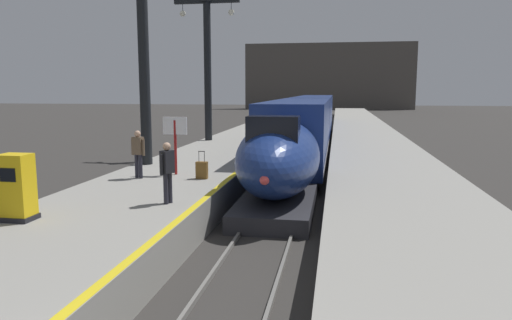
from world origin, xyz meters
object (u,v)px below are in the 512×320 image
at_px(station_column_mid, 143,29).
at_px(station_column_far, 207,55).
at_px(highspeed_train_main, 307,124).
at_px(rolling_suitcase, 202,170).
at_px(departure_info_board, 175,134).
at_px(passenger_near_edge, 138,150).
at_px(passenger_mid_platform, 167,168).
at_px(ticket_machine_yellow, 17,190).

relative_size(station_column_mid, station_column_far, 1.07).
bearing_deg(highspeed_train_main, station_column_far, -155.51).
relative_size(rolling_suitcase, departure_info_board, 0.46).
xyz_separation_m(passenger_near_edge, departure_info_board, (1.04, 0.97, 0.52)).
height_order(passenger_mid_platform, ticket_machine_yellow, passenger_mid_platform).
bearing_deg(passenger_near_edge, rolling_suitcase, 7.16).
bearing_deg(ticket_machine_yellow, station_column_mid, 92.27).
relative_size(highspeed_train_main, ticket_machine_yellow, 23.91).
height_order(station_column_far, rolling_suitcase, station_column_far).
distance_m(station_column_far, ticket_machine_yellow, 19.19).
bearing_deg(ticket_machine_yellow, passenger_mid_platform, 37.10).
height_order(passenger_mid_platform, departure_info_board, departure_info_board).
bearing_deg(highspeed_train_main, passenger_near_edge, -107.49).
bearing_deg(ticket_machine_yellow, rolling_suitcase, 64.54).
bearing_deg(station_column_far, highspeed_train_main, 24.49).
bearing_deg(ticket_machine_yellow, departure_info_board, 76.04).
height_order(highspeed_train_main, passenger_mid_platform, highspeed_train_main).
distance_m(passenger_mid_platform, departure_info_board, 4.64).
distance_m(highspeed_train_main, rolling_suitcase, 15.62).
height_order(station_column_far, passenger_near_edge, station_column_far).
height_order(highspeed_train_main, passenger_near_edge, highspeed_train_main).
bearing_deg(passenger_near_edge, station_column_mid, 107.23).
height_order(rolling_suitcase, departure_info_board, departure_info_board).
bearing_deg(station_column_far, ticket_machine_yellow, -88.93).
xyz_separation_m(station_column_mid, passenger_mid_platform, (3.30, -6.58, -4.55)).
bearing_deg(station_column_far, rolling_suitcase, -75.88).
relative_size(station_column_far, passenger_mid_platform, 5.09).
height_order(passenger_near_edge, passenger_mid_platform, same).
bearing_deg(departure_info_board, passenger_near_edge, -136.95).
bearing_deg(station_column_mid, highspeed_train_main, 64.79).
xyz_separation_m(station_column_far, ticket_machine_yellow, (0.35, -18.66, -4.47)).
relative_size(station_column_mid, passenger_near_edge, 5.45).
bearing_deg(highspeed_train_main, passenger_mid_platform, -97.75).
xyz_separation_m(highspeed_train_main, rolling_suitcase, (-2.71, -15.38, -0.57)).
xyz_separation_m(rolling_suitcase, ticket_machine_yellow, (-2.84, -5.97, 0.44)).
relative_size(passenger_mid_platform, departure_info_board, 0.80).
height_order(passenger_mid_platform, rolling_suitcase, passenger_mid_platform).
relative_size(highspeed_train_main, station_column_mid, 4.15).
relative_size(passenger_near_edge, passenger_mid_platform, 1.00).
height_order(station_column_mid, ticket_machine_yellow, station_column_mid).
bearing_deg(station_column_far, departure_info_board, -80.52).
bearing_deg(ticket_machine_yellow, passenger_near_edge, 83.80).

